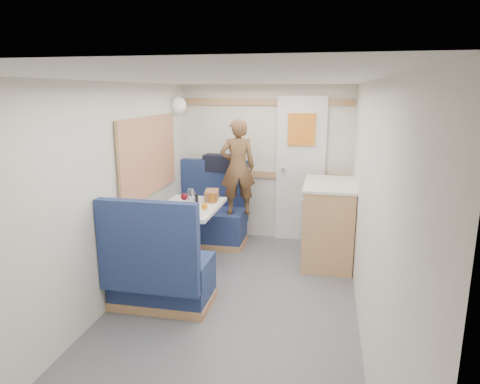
% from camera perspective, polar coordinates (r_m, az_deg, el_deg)
% --- Properties ---
extents(floor, '(4.50, 4.50, 0.00)m').
position_cam_1_polar(floor, '(3.82, -1.78, -16.85)').
color(floor, '#515156').
rests_on(floor, ground).
extents(ceiling, '(4.50, 4.50, 0.00)m').
position_cam_1_polar(ceiling, '(3.30, -2.03, 14.72)').
color(ceiling, silver).
rests_on(ceiling, wall_back).
extents(wall_back, '(2.20, 0.02, 2.00)m').
position_cam_1_polar(wall_back, '(5.59, 3.50, 3.85)').
color(wall_back, silver).
rests_on(wall_back, floor).
extents(wall_left, '(0.02, 4.50, 2.00)m').
position_cam_1_polar(wall_left, '(3.83, -18.12, -1.24)').
color(wall_left, silver).
rests_on(wall_left, floor).
extents(wall_right, '(0.02, 4.50, 2.00)m').
position_cam_1_polar(wall_right, '(3.35, 16.73, -3.17)').
color(wall_right, silver).
rests_on(wall_right, floor).
extents(oak_trim_low, '(2.15, 0.02, 0.08)m').
position_cam_1_polar(oak_trim_low, '(5.60, 3.45, 2.31)').
color(oak_trim_low, '#A76B4B').
rests_on(oak_trim_low, wall_back).
extents(oak_trim_high, '(2.15, 0.02, 0.08)m').
position_cam_1_polar(oak_trim_high, '(5.49, 3.59, 11.87)').
color(oak_trim_high, '#A76B4B').
rests_on(oak_trim_high, wall_back).
extents(side_window, '(0.04, 1.30, 0.72)m').
position_cam_1_polar(side_window, '(4.65, -12.08, 4.76)').
color(side_window, '#98A78E').
rests_on(side_window, wall_left).
extents(rear_door, '(0.62, 0.12, 1.86)m').
position_cam_1_polar(rear_door, '(5.52, 8.08, 3.33)').
color(rear_door, white).
rests_on(rear_door, wall_back).
extents(dinette_table, '(0.62, 0.92, 0.72)m').
position_cam_1_polar(dinette_table, '(4.65, -6.79, -3.69)').
color(dinette_table, white).
rests_on(dinette_table, floor).
extents(bench_far, '(0.90, 0.59, 1.05)m').
position_cam_1_polar(bench_far, '(5.51, -3.90, -3.77)').
color(bench_far, navy).
rests_on(bench_far, floor).
extents(bench_near, '(0.90, 0.59, 1.05)m').
position_cam_1_polar(bench_near, '(3.98, -10.65, -10.92)').
color(bench_near, navy).
rests_on(bench_near, floor).
extents(ledge, '(0.90, 0.14, 0.04)m').
position_cam_1_polar(ledge, '(5.61, -3.30, 2.65)').
color(ledge, '#A76B4B').
rests_on(ledge, bench_far).
extents(dome_light, '(0.20, 0.20, 0.20)m').
position_cam_1_polar(dome_light, '(5.38, -8.28, 11.40)').
color(dome_light, white).
rests_on(dome_light, wall_left).
extents(galley_counter, '(0.57, 0.92, 0.92)m').
position_cam_1_polar(galley_counter, '(4.98, 11.62, -3.92)').
color(galley_counter, '#A76B4B').
rests_on(galley_counter, floor).
extents(person, '(0.49, 0.40, 1.16)m').
position_cam_1_polar(person, '(5.12, -0.31, 3.31)').
color(person, brown).
rests_on(person, bench_far).
extents(duffel_bag, '(0.46, 0.25, 0.21)m').
position_cam_1_polar(duffel_bag, '(5.57, -2.54, 3.90)').
color(duffel_bag, black).
rests_on(duffel_bag, ledge).
extents(tray, '(0.30, 0.36, 0.02)m').
position_cam_1_polar(tray, '(4.23, -6.66, -3.10)').
color(tray, silver).
rests_on(tray, dinette_table).
extents(orange_fruit, '(0.07, 0.07, 0.07)m').
position_cam_1_polar(orange_fruit, '(4.37, -4.75, -1.93)').
color(orange_fruit, '#EB4F0A').
rests_on(orange_fruit, tray).
extents(cheese_block, '(0.12, 0.08, 0.04)m').
position_cam_1_polar(cheese_block, '(4.48, -6.20, -1.79)').
color(cheese_block, '#EDE589').
rests_on(cheese_block, tray).
extents(wine_glass, '(0.08, 0.08, 0.17)m').
position_cam_1_polar(wine_glass, '(4.47, -7.44, -0.71)').
color(wine_glass, white).
rests_on(wine_glass, dinette_table).
extents(tumbler_left, '(0.07, 0.07, 0.11)m').
position_cam_1_polar(tumbler_left, '(4.52, -10.22, -1.56)').
color(tumbler_left, white).
rests_on(tumbler_left, dinette_table).
extents(tumbler_mid, '(0.07, 0.07, 0.12)m').
position_cam_1_polar(tumbler_mid, '(4.87, -6.59, -0.29)').
color(tumbler_mid, white).
rests_on(tumbler_mid, dinette_table).
extents(tumbler_right, '(0.07, 0.07, 0.12)m').
position_cam_1_polar(tumbler_right, '(4.73, -6.36, -0.72)').
color(tumbler_right, white).
rests_on(tumbler_right, dinette_table).
extents(beer_glass, '(0.07, 0.07, 0.11)m').
position_cam_1_polar(beer_glass, '(4.69, -3.70, -0.81)').
color(beer_glass, brown).
rests_on(beer_glass, dinette_table).
extents(pepper_grinder, '(0.04, 0.04, 0.10)m').
position_cam_1_polar(pepper_grinder, '(4.71, -5.80, -0.87)').
color(pepper_grinder, black).
rests_on(pepper_grinder, dinette_table).
extents(bread_loaf, '(0.18, 0.28, 0.11)m').
position_cam_1_polar(bread_loaf, '(4.82, -3.80, -0.42)').
color(bread_loaf, olive).
rests_on(bread_loaf, dinette_table).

